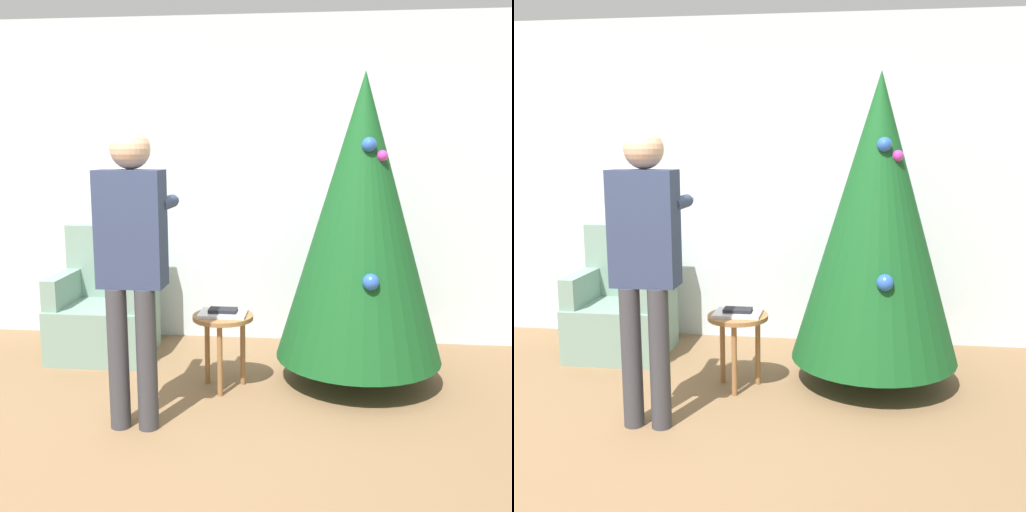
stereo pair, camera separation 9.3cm
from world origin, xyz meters
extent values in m
plane|color=brown|center=(0.00, 0.00, 0.00)|extent=(14.00, 14.00, 0.00)
cube|color=silver|center=(0.00, 2.23, 1.35)|extent=(8.00, 0.06, 2.70)
cylinder|color=brown|center=(1.30, 1.30, 0.09)|extent=(0.10, 0.10, 0.18)
cone|color=#144C1E|center=(1.30, 1.30, 1.16)|extent=(1.15, 1.15, 1.96)
sphere|color=gold|center=(1.63, 1.51, 0.87)|extent=(0.11, 0.11, 0.11)
sphere|color=#B23399|center=(1.41, 1.17, 1.59)|extent=(0.07, 0.07, 0.07)
sphere|color=gold|center=(1.61, 1.49, 0.92)|extent=(0.06, 0.06, 0.06)
sphere|color=#2856B2|center=(1.32, 1.14, 1.66)|extent=(0.10, 0.10, 0.10)
sphere|color=#2856B2|center=(1.34, 0.89, 0.81)|extent=(0.11, 0.11, 0.11)
cube|color=gray|center=(-0.68, 1.63, 0.21)|extent=(0.74, 0.67, 0.42)
cube|color=gray|center=(-0.68, 1.89, 0.72)|extent=(0.74, 0.14, 0.60)
cube|color=gray|center=(-0.99, 1.63, 0.54)|extent=(0.12, 0.60, 0.24)
cube|color=gray|center=(-0.37, 1.63, 0.54)|extent=(0.12, 0.60, 0.24)
cylinder|color=#38383D|center=(-0.14, 0.42, 0.42)|extent=(0.12, 0.12, 0.85)
cylinder|color=#38383D|center=(0.03, 0.42, 0.42)|extent=(0.12, 0.12, 0.85)
cube|color=#2D3856|center=(-0.06, 0.48, 1.18)|extent=(0.38, 0.20, 0.67)
sphere|color=tan|center=(-0.06, 0.51, 1.63)|extent=(0.23, 0.23, 0.23)
cylinder|color=#2D3856|center=(-0.22, 0.67, 1.32)|extent=(0.08, 0.30, 0.08)
cylinder|color=#2D3856|center=(0.10, 0.67, 1.32)|extent=(0.08, 0.30, 0.08)
cube|color=white|center=(0.10, 0.86, 1.32)|extent=(0.04, 0.14, 0.04)
cylinder|color=olive|center=(0.37, 1.07, 0.51)|extent=(0.41, 0.41, 0.03)
cylinder|color=olive|center=(0.37, 0.92, 0.25)|extent=(0.04, 0.04, 0.49)
cylinder|color=olive|center=(0.50, 1.14, 0.25)|extent=(0.04, 0.04, 0.49)
cylinder|color=olive|center=(0.25, 1.14, 0.25)|extent=(0.04, 0.04, 0.49)
cube|color=silver|center=(0.37, 1.07, 0.53)|extent=(0.32, 0.23, 0.02)
cube|color=black|center=(0.37, 1.07, 0.55)|extent=(0.19, 0.11, 0.02)
camera|label=1|loc=(1.01, -2.82, 1.63)|focal=42.00mm
camera|label=2|loc=(1.10, -2.81, 1.63)|focal=42.00mm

